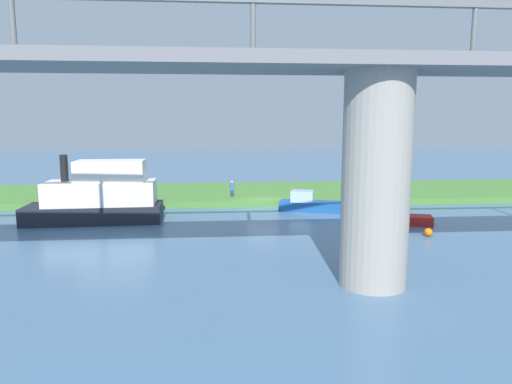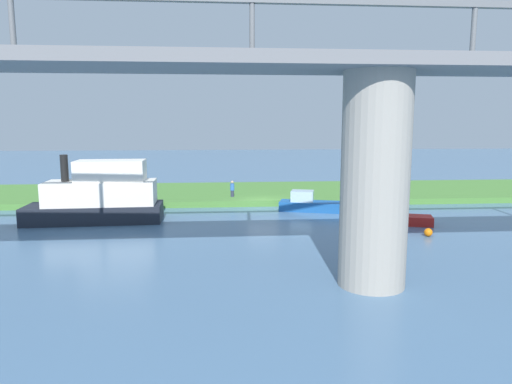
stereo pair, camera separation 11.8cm
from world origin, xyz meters
TOP-DOWN VIEW (x-y plane):
  - ground_plane at (0.00, 0.00)m, footprint 160.00×160.00m
  - grassy_bank at (0.00, -6.00)m, footprint 80.00×12.00m
  - bridge_pylon at (-2.86, 18.48)m, footprint 2.80×2.80m
  - bridge_span at (-2.86, 18.46)m, footprint 69.16×4.30m
  - person_on_bank at (2.45, -2.31)m, footprint 0.45×0.45m
  - mooring_post at (-9.13, -1.00)m, footprint 0.20×0.20m
  - skiff_small at (11.91, 4.73)m, footprint 9.29×3.40m
  - motorboat_red at (-8.65, 7.16)m, footprint 4.22×2.51m
  - houseboat_blue at (-3.38, 1.99)m, footprint 5.03×2.94m
  - marker_buoy at (-9.08, 10.60)m, footprint 0.50×0.50m

SIDE VIEW (x-z plane):
  - ground_plane at x=0.00m, z-range 0.00..0.00m
  - grassy_bank at x=0.00m, z-range 0.00..0.50m
  - marker_buoy at x=-9.08m, z-range 0.00..0.50m
  - motorboat_red at x=-8.65m, z-range -0.19..1.14m
  - houseboat_blue at x=-3.38m, z-range -0.23..1.36m
  - mooring_post at x=-9.13m, z-range 0.50..1.23m
  - person_on_bank at x=2.45m, z-range 0.51..1.90m
  - skiff_small at x=11.91m, z-range -0.61..4.09m
  - bridge_pylon at x=-2.86m, z-range 0.00..8.89m
  - bridge_span at x=-2.86m, z-range 7.76..11.01m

